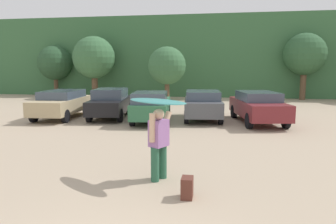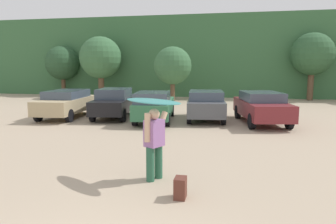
% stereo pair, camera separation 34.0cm
% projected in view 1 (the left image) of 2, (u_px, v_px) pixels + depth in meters
% --- Properties ---
extents(hillside_ridge, '(108.00, 12.00, 7.45)m').
position_uv_depth(hillside_ridge, '(208.00, 58.00, 34.40)').
color(hillside_ridge, '#38663D').
rests_on(hillside_ridge, ground_plane).
extents(tree_center_right, '(3.27, 3.27, 4.78)m').
position_uv_depth(tree_center_right, '(55.00, 63.00, 30.32)').
color(tree_center_right, brown).
rests_on(tree_center_right, ground_plane).
extents(tree_center, '(3.76, 3.76, 5.47)m').
position_uv_depth(tree_center, '(94.00, 58.00, 28.31)').
color(tree_center, brown).
rests_on(tree_center, ground_plane).
extents(tree_far_left, '(3.06, 3.06, 4.39)m').
position_uv_depth(tree_far_left, '(167.00, 66.00, 25.61)').
color(tree_far_left, brown).
rests_on(tree_far_left, ground_plane).
extents(tree_center_left, '(3.47, 3.47, 5.54)m').
position_uv_depth(tree_center_left, '(305.00, 55.00, 26.30)').
color(tree_center_left, brown).
rests_on(tree_center_left, ground_plane).
extents(parked_car_tan, '(2.15, 4.54, 1.48)m').
position_uv_depth(parked_car_tan, '(62.00, 103.00, 17.19)').
color(parked_car_tan, tan).
rests_on(parked_car_tan, ground_plane).
extents(parked_car_black, '(2.30, 4.48, 1.58)m').
position_uv_depth(parked_car_black, '(110.00, 103.00, 17.23)').
color(parked_car_black, black).
rests_on(parked_car_black, ground_plane).
extents(parked_car_forest_green, '(2.25, 4.83, 1.55)m').
position_uv_depth(parked_car_forest_green, '(151.00, 106.00, 16.04)').
color(parked_car_forest_green, '#2D6642').
rests_on(parked_car_forest_green, ground_plane).
extents(parked_car_dark_gray, '(2.21, 4.09, 1.52)m').
position_uv_depth(parked_car_dark_gray, '(203.00, 104.00, 16.52)').
color(parked_car_dark_gray, '#4C4F54').
rests_on(parked_car_dark_gray, ground_plane).
extents(parked_car_maroon, '(2.67, 4.84, 1.54)m').
position_uv_depth(parked_car_maroon, '(258.00, 106.00, 15.66)').
color(parked_car_maroon, maroon).
rests_on(parked_car_maroon, ground_plane).
extents(person_adult, '(0.53, 0.76, 1.76)m').
position_uv_depth(person_adult, '(159.00, 140.00, 7.66)').
color(person_adult, '#26593F').
rests_on(person_adult, ground_plane).
extents(surfboard_teal, '(1.81, 1.41, 0.12)m').
position_uv_depth(surfboard_teal, '(156.00, 101.00, 7.62)').
color(surfboard_teal, teal).
extents(backpack_dropped, '(0.24, 0.34, 0.45)m').
position_uv_depth(backpack_dropped, '(187.00, 188.00, 6.67)').
color(backpack_dropped, '#592D23').
rests_on(backpack_dropped, ground_plane).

